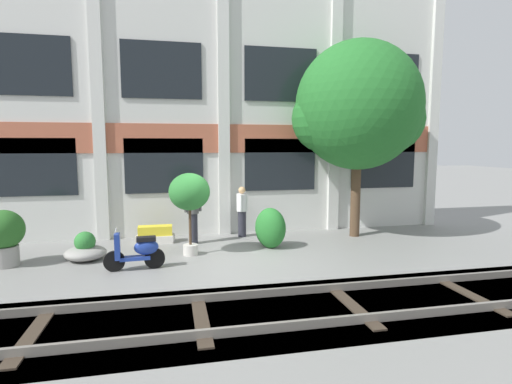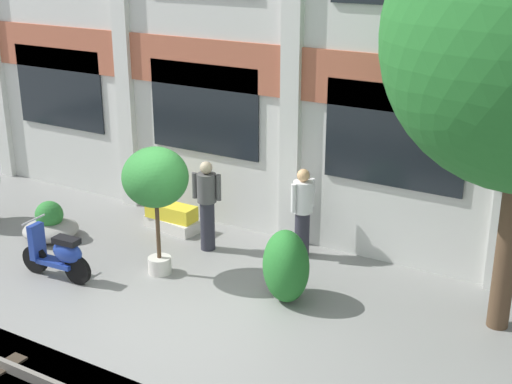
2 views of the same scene
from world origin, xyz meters
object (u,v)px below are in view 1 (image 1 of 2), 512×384
broadleaf_tree (358,109)px  topiary_hedge (270,228)px  potted_plant_stone_basin (3,235)px  resident_by_doorway (242,210)px  potted_plant_wide_bowl (85,250)px  resident_watching_tracks (193,214)px  scooter_near_curb (137,251)px  potted_plant_terracotta_small (189,194)px  potted_plant_square_trough (155,235)px

broadleaf_tree → topiary_hedge: 4.64m
potted_plant_stone_basin → resident_by_doorway: size_ratio=0.86×
potted_plant_wide_bowl → resident_watching_tracks: bearing=21.7°
broadleaf_tree → potted_plant_wide_bowl: size_ratio=5.97×
scooter_near_curb → potted_plant_terracotta_small: bearing=-145.2°
potted_plant_terracotta_small → potted_plant_square_trough: bearing=121.1°
potted_plant_stone_basin → scooter_near_curb: bearing=-16.6°
broadleaf_tree → scooter_near_curb: broadleaf_tree is taller
potted_plant_wide_bowl → resident_by_doorway: bearing=21.7°
potted_plant_square_trough → resident_watching_tracks: 1.33m
scooter_near_curb → resident_by_doorway: (2.97, 2.84, 0.42)m
scooter_near_curb → resident_watching_tracks: size_ratio=0.84×
potted_plant_wide_bowl → scooter_near_curb: 1.77m
potted_plant_terracotta_small → scooter_near_curb: bearing=-141.3°
potted_plant_square_trough → topiary_hedge: 3.48m
potted_plant_stone_basin → scooter_near_curb: potted_plant_stone_basin is taller
resident_watching_tracks → topiary_hedge: resident_watching_tracks is taller
potted_plant_square_trough → potted_plant_terracotta_small: bearing=-58.9°
resident_by_doorway → resident_watching_tracks: 1.69m
scooter_near_curb → potted_plant_stone_basin: bearing=-20.5°
potted_plant_square_trough → potted_plant_terracotta_small: (0.96, -1.59, 1.39)m
resident_watching_tracks → scooter_near_curb: bearing=-48.2°
broadleaf_tree → topiary_hedge: bearing=-163.5°
broadleaf_tree → potted_plant_terracotta_small: size_ratio=2.80×
broadleaf_tree → resident_by_doorway: size_ratio=3.81×
broadleaf_tree → scooter_near_curb: (-6.51, -2.16, -3.56)m
broadleaf_tree → potted_plant_terracotta_small: broadleaf_tree is taller
potted_plant_wide_bowl → potted_plant_square_trough: 2.24m
potted_plant_square_trough → resident_watching_tracks: (1.10, -0.39, 0.64)m
potted_plant_stone_basin → resident_watching_tracks: 4.73m
broadleaf_tree → potted_plant_wide_bowl: broadleaf_tree is taller
potted_plant_square_trough → potted_plant_terracotta_small: size_ratio=0.52×
broadleaf_tree → potted_plant_terracotta_small: bearing=-167.6°
resident_watching_tracks → topiary_hedge: 2.32m
broadleaf_tree → potted_plant_square_trough: 7.27m
potted_plant_stone_basin → potted_plant_square_trough: potted_plant_stone_basin is taller
potted_plant_wide_bowl → scooter_near_curb: scooter_near_curb is taller
broadleaf_tree → topiary_hedge: (-3.00, -0.89, -3.42)m
potted_plant_stone_basin → potted_plant_terracotta_small: (4.41, 0.08, 0.85)m
scooter_near_curb → topiary_hedge: topiary_hedge is taller
potted_plant_wide_bowl → potted_plant_square_trough: bearing=41.8°
potted_plant_terracotta_small → resident_by_doorway: bearing=46.9°
topiary_hedge → potted_plant_wide_bowl: bearing=-178.1°
resident_watching_tracks → potted_plant_terracotta_small: bearing=-22.6°
potted_plant_terracotta_small → resident_watching_tracks: 1.42m
scooter_near_curb → resident_watching_tracks: resident_watching_tracks is taller
potted_plant_stone_basin → potted_plant_terracotta_small: potted_plant_terracotta_small is taller
potted_plant_terracotta_small → scooter_near_curb: 2.01m
scooter_near_curb → potted_plant_square_trough: bearing=-100.6°
potted_plant_terracotta_small → broadleaf_tree: bearing=12.4°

